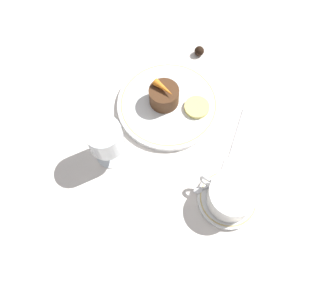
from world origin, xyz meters
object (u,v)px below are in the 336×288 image
Objects in this scene: fork at (232,151)px; dessert_cake at (164,96)px; coffee_cup at (231,196)px; wine_glass at (106,140)px; dinner_plate at (168,104)px.

dessert_cake is (0.20, -0.02, 0.03)m from fork.
wine_glass is (0.28, 0.05, 0.04)m from coffee_cup.
dinner_plate is 2.01× the size of coffee_cup.
dinner_plate is 1.30× the size of fork.
wine_glass is at bearing 81.27° from dessert_cake.
dinner_plate is 2.09× the size of wine_glass.
fork is at bearing 173.58° from dessert_cake.
dinner_plate is at bearing -102.51° from wine_glass.
dessert_cake is at bearing -27.89° from coffee_cup.
dinner_plate is 3.48× the size of dessert_cake.
wine_glass reaches higher than coffee_cup.
coffee_cup is 0.13m from fork.
wine_glass reaches higher than dinner_plate.
dessert_cake is (-0.03, -0.18, -0.04)m from wine_glass.
wine_glass is (0.04, 0.18, 0.07)m from dinner_plate.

